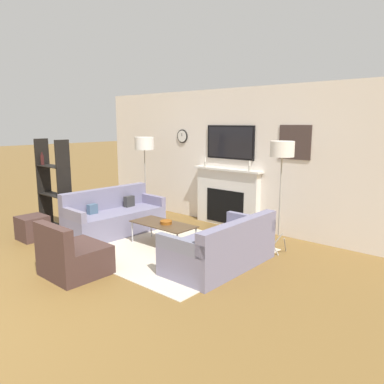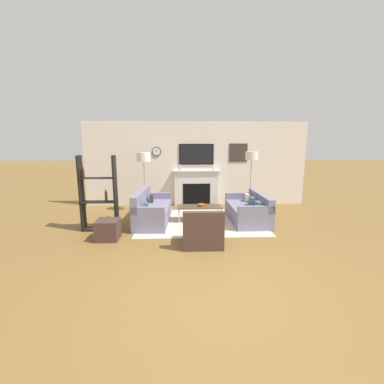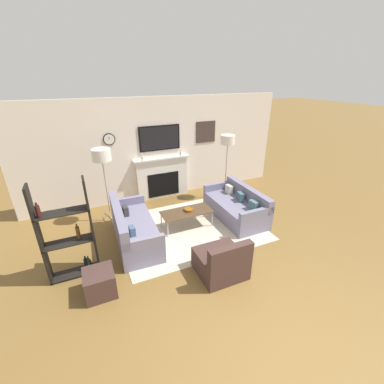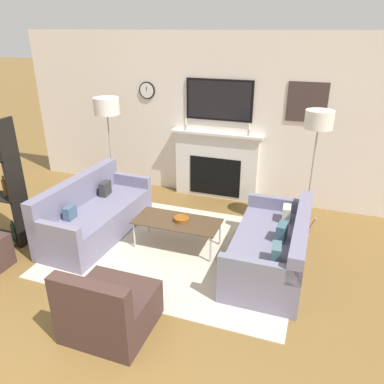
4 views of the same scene
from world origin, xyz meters
The scene contains 9 objects.
fireplace_wall centered at (0.00, 4.94, 1.23)m, with size 7.19×0.28×2.70m.
area_rug centered at (0.00, 2.99, 0.01)m, with size 3.11×2.41×0.01m.
couch_left centered at (-1.25, 2.99, 0.29)m, with size 0.84×1.86×0.83m.
couch_right centered at (1.25, 2.99, 0.27)m, with size 0.85×1.71×0.73m.
armchair centered at (-0.08, 1.41, 0.25)m, with size 0.78×0.75×0.75m.
coffee_table centered at (-0.03, 3.07, 0.37)m, with size 1.15×0.52×0.39m.
decorative_bowl centered at (0.03, 3.08, 0.43)m, with size 0.20×0.20×0.06m.
floor_lamp_left centered at (-1.57, 4.07, 1.59)m, with size 0.40×0.40×1.76m.
floor_lamp_right centered at (1.57, 4.07, 1.61)m, with size 0.37×0.37×1.78m.
Camera 4 is at (1.61, -0.99, 2.74)m, focal length 35.00 mm.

